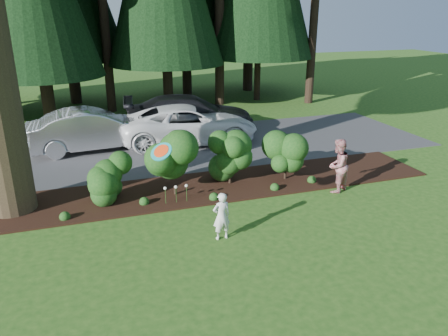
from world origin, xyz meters
name	(u,v)px	position (x,y,z in m)	size (l,w,h in m)	color
ground	(211,243)	(0.00, 0.00, 0.00)	(80.00, 80.00, 0.00)	#214D16
mulch_bed	(180,191)	(0.00, 3.25, 0.03)	(16.00, 2.50, 0.05)	black
driveway	(155,150)	(0.00, 7.50, 0.01)	(22.00, 6.00, 0.03)	#38383A
shrub_row	(205,165)	(0.77, 3.14, 0.81)	(6.53, 1.60, 1.61)	#134013
lily_cluster	(176,188)	(-0.30, 2.40, 0.50)	(0.69, 0.09, 0.57)	#134013
car_silver_wagon	(93,130)	(-2.21, 8.27, 0.82)	(1.67, 4.78, 1.57)	silver
car_white_suv	(189,124)	(1.50, 8.01, 0.79)	(2.51, 5.44, 1.51)	white
car_dark_suv	(190,114)	(1.90, 9.52, 0.84)	(2.26, 5.57, 1.62)	black
child	(221,216)	(0.30, 0.15, 0.59)	(0.43, 0.28, 1.18)	white
adult	(338,166)	(4.44, 1.80, 0.81)	(0.79, 0.62, 1.62)	#AA162A
frisbee	(161,152)	(-1.07, -0.01, 2.38)	(0.52, 0.45, 0.41)	teal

